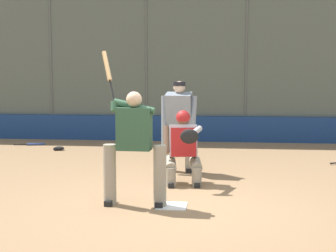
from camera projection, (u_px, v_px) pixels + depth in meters
ground_plane at (172, 206)px, 6.70m from camera, size 160.00×160.00×0.00m
home_plate_marker at (172, 206)px, 6.70m from camera, size 0.43×0.43×0.01m
backstop_fence at (196, 54)px, 13.21m from camera, size 19.86×0.08×4.78m
padding_wall at (195, 129)px, 13.34m from camera, size 19.38×0.18×0.72m
bleachers_beyond at (260, 121)px, 15.34m from camera, size 13.85×1.95×1.16m
batter_at_plate at (134, 144)px, 6.66m from camera, size 1.04×0.65×2.23m
catcher_behind_plate at (183, 146)px, 8.00m from camera, size 0.70×0.81×1.27m
umpire_home at (179, 123)px, 9.00m from camera, size 0.71×0.47×1.76m
spare_bat_near_backstop at (175, 144)px, 12.51m from camera, size 0.39×0.74×0.07m
spare_bat_third_base_side at (34, 144)px, 12.56m from camera, size 0.81×0.24×0.07m
fielding_glove_on_dirt at (59, 148)px, 11.73m from camera, size 0.27×0.21×0.10m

